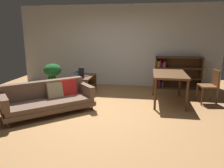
{
  "coord_description": "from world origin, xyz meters",
  "views": [
    {
      "loc": [
        1.03,
        -4.72,
        1.8
      ],
      "look_at": [
        0.22,
        0.26,
        0.6
      ],
      "focal_mm": 34.86,
      "sensor_mm": 36.0,
      "label": 1
    }
  ],
  "objects_px": {
    "media_console": "(86,85)",
    "bookshelf": "(175,73)",
    "dining_chair_near": "(210,84)",
    "fabric_couch": "(49,98)",
    "open_laptop": "(83,75)",
    "potted_floor_plant": "(53,73)",
    "desk_speaker": "(81,72)",
    "dining_table": "(169,76)"
  },
  "relations": [
    {
      "from": "open_laptop",
      "to": "potted_floor_plant",
      "type": "relative_size",
      "value": 0.55
    },
    {
      "from": "open_laptop",
      "to": "bookshelf",
      "type": "bearing_deg",
      "value": 21.31
    },
    {
      "from": "media_console",
      "to": "dining_chair_near",
      "type": "relative_size",
      "value": 1.15
    },
    {
      "from": "open_laptop",
      "to": "dining_table",
      "type": "height_order",
      "value": "dining_table"
    },
    {
      "from": "potted_floor_plant",
      "to": "dining_table",
      "type": "bearing_deg",
      "value": -5.74
    },
    {
      "from": "open_laptop",
      "to": "dining_chair_near",
      "type": "distance_m",
      "value": 3.53
    },
    {
      "from": "fabric_couch",
      "to": "desk_speaker",
      "type": "xyz_separation_m",
      "value": [
        0.36,
        1.41,
        0.37
      ]
    },
    {
      "from": "fabric_couch",
      "to": "potted_floor_plant",
      "type": "distance_m",
      "value": 1.62
    },
    {
      "from": "fabric_couch",
      "to": "dining_table",
      "type": "xyz_separation_m",
      "value": [
        2.78,
        1.16,
        0.38
      ]
    },
    {
      "from": "desk_speaker",
      "to": "dining_table",
      "type": "xyz_separation_m",
      "value": [
        2.42,
        -0.25,
        0.01
      ]
    },
    {
      "from": "fabric_couch",
      "to": "dining_table",
      "type": "distance_m",
      "value": 3.04
    },
    {
      "from": "dining_chair_near",
      "to": "bookshelf",
      "type": "height_order",
      "value": "bookshelf"
    },
    {
      "from": "media_console",
      "to": "bookshelf",
      "type": "xyz_separation_m",
      "value": [
        2.7,
        1.17,
        0.25
      ]
    },
    {
      "from": "media_console",
      "to": "bookshelf",
      "type": "height_order",
      "value": "bookshelf"
    },
    {
      "from": "desk_speaker",
      "to": "bookshelf",
      "type": "relative_size",
      "value": 0.2
    },
    {
      "from": "open_laptop",
      "to": "potted_floor_plant",
      "type": "distance_m",
      "value": 0.89
    },
    {
      "from": "dining_chair_near",
      "to": "bookshelf",
      "type": "relative_size",
      "value": 0.6
    },
    {
      "from": "fabric_couch",
      "to": "bookshelf",
      "type": "height_order",
      "value": "bookshelf"
    },
    {
      "from": "dining_table",
      "to": "dining_chair_near",
      "type": "distance_m",
      "value": 1.08
    },
    {
      "from": "fabric_couch",
      "to": "media_console",
      "type": "relative_size",
      "value": 2.0
    },
    {
      "from": "media_console",
      "to": "dining_chair_near",
      "type": "height_order",
      "value": "dining_chair_near"
    },
    {
      "from": "open_laptop",
      "to": "bookshelf",
      "type": "xyz_separation_m",
      "value": [
        2.8,
        1.09,
        -0.06
      ]
    },
    {
      "from": "desk_speaker",
      "to": "bookshelf",
      "type": "height_order",
      "value": "bookshelf"
    },
    {
      "from": "dining_chair_near",
      "to": "desk_speaker",
      "type": "bearing_deg",
      "value": 178.17
    },
    {
      "from": "potted_floor_plant",
      "to": "media_console",
      "type": "bearing_deg",
      "value": 6.16
    },
    {
      "from": "open_laptop",
      "to": "desk_speaker",
      "type": "relative_size",
      "value": 1.74
    },
    {
      "from": "open_laptop",
      "to": "dining_table",
      "type": "bearing_deg",
      "value": -11.87
    },
    {
      "from": "bookshelf",
      "to": "fabric_couch",
      "type": "bearing_deg",
      "value": -138.43
    },
    {
      "from": "potted_floor_plant",
      "to": "dining_table",
      "type": "relative_size",
      "value": 0.69
    },
    {
      "from": "potted_floor_plant",
      "to": "dining_table",
      "type": "height_order",
      "value": "potted_floor_plant"
    },
    {
      "from": "dining_table",
      "to": "potted_floor_plant",
      "type": "bearing_deg",
      "value": 174.26
    },
    {
      "from": "desk_speaker",
      "to": "potted_floor_plant",
      "type": "height_order",
      "value": "potted_floor_plant"
    },
    {
      "from": "bookshelf",
      "to": "media_console",
      "type": "bearing_deg",
      "value": -156.57
    },
    {
      "from": "open_laptop",
      "to": "bookshelf",
      "type": "distance_m",
      "value": 3.0
    },
    {
      "from": "desk_speaker",
      "to": "potted_floor_plant",
      "type": "relative_size",
      "value": 0.32
    },
    {
      "from": "potted_floor_plant",
      "to": "bookshelf",
      "type": "relative_size",
      "value": 0.62
    },
    {
      "from": "fabric_couch",
      "to": "dining_chair_near",
      "type": "distance_m",
      "value": 4.05
    },
    {
      "from": "desk_speaker",
      "to": "dining_chair_near",
      "type": "height_order",
      "value": "dining_chair_near"
    },
    {
      "from": "dining_chair_near",
      "to": "bookshelf",
      "type": "bearing_deg",
      "value": 116.0
    },
    {
      "from": "potted_floor_plant",
      "to": "fabric_couch",
      "type": "bearing_deg",
      "value": -69.76
    },
    {
      "from": "open_laptop",
      "to": "desk_speaker",
      "type": "xyz_separation_m",
      "value": [
        0.04,
        -0.27,
        0.12
      ]
    },
    {
      "from": "desk_speaker",
      "to": "media_console",
      "type": "bearing_deg",
      "value": 73.54
    }
  ]
}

